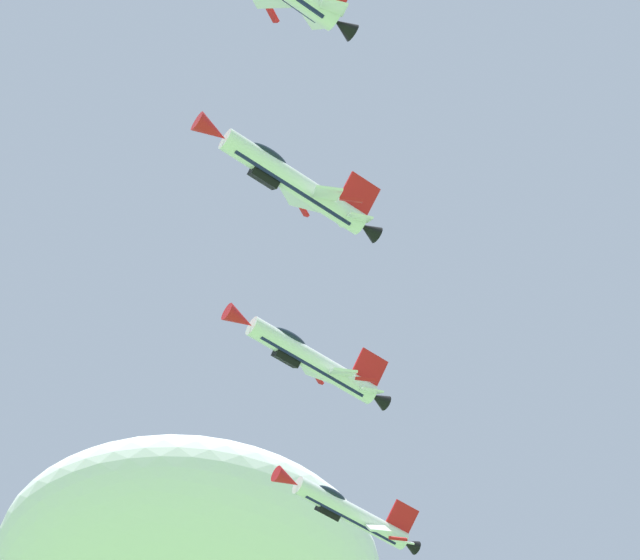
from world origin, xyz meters
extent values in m
cone|color=black|center=(1.85, 27.82, 76.70)|extent=(2.03, 1.92, 1.36)
cube|color=red|center=(-3.08, 28.97, 80.15)|extent=(1.38, 1.62, 0.58)
cube|color=white|center=(0.81, 26.18, 75.56)|extent=(1.81, 1.70, 1.75)
cube|color=white|center=(-0.08, 28.00, 77.83)|extent=(2.31, 2.32, 1.75)
cylinder|color=white|center=(0.38, 39.38, 74.98)|extent=(11.53, 6.80, 1.70)
cube|color=#191E4C|center=(0.22, 39.71, 74.69)|extent=(9.59, 5.53, 1.37)
cone|color=red|center=(-6.04, 36.24, 74.98)|extent=(2.84, 2.46, 1.56)
cone|color=black|center=(6.44, 42.35, 74.98)|extent=(2.03, 1.92, 1.36)
ellipsoid|color=#192333|center=(-1.78, 37.78, 75.39)|extent=(3.56, 2.80, 1.55)
cube|color=black|center=(-1.84, 38.99, 74.47)|extent=(2.57, 2.18, 1.38)
cube|color=white|center=(2.62, 38.70, 72.92)|extent=(1.99, 2.89, 3.36)
cube|color=red|center=(4.21, 37.99, 71.30)|extent=(1.61, 0.60, 0.58)
cube|color=white|center=(1.16, 41.69, 76.94)|extent=(3.41, 3.20, 3.36)
cube|color=red|center=(1.58, 43.38, 78.56)|extent=(1.38, 1.61, 0.58)
cube|color=white|center=(5.39, 40.75, 73.81)|extent=(1.80, 1.64, 1.80)
cube|color=white|center=(4.53, 42.50, 76.16)|extent=(2.27, 2.28, 1.80)
cube|color=red|center=(5.30, 40.24, 76.14)|extent=(3.27, 3.06, 1.81)
cylinder|color=white|center=(4.57, 55.86, 75.96)|extent=(11.53, 6.80, 1.70)
cube|color=#191E4C|center=(4.42, 56.16, 75.64)|extent=(9.62, 5.58, 1.33)
cone|color=red|center=(-1.85, 52.71, 75.96)|extent=(2.84, 2.46, 1.56)
cone|color=black|center=(10.64, 58.82, 75.96)|extent=(2.03, 1.92, 1.36)
ellipsoid|color=#192333|center=(2.41, 54.28, 76.40)|extent=(3.56, 2.80, 1.55)
cube|color=black|center=(2.37, 55.44, 75.41)|extent=(2.58, 2.19, 1.38)
cube|color=white|center=(6.87, 55.07, 74.00)|extent=(2.00, 3.08, 3.21)
cube|color=red|center=(8.50, 54.27, 72.46)|extent=(1.61, 0.61, 0.57)
cube|color=white|center=(5.30, 58.27, 77.81)|extent=(3.55, 3.31, 3.21)
cube|color=red|center=(5.68, 60.04, 79.35)|extent=(1.39, 1.62, 0.57)
cube|color=white|center=(9.61, 57.16, 74.85)|extent=(1.81, 1.74, 1.72)
cube|color=white|center=(8.70, 59.03, 77.08)|extent=(2.34, 2.35, 1.72)
cube|color=red|center=(9.47, 56.78, 77.20)|extent=(3.23, 2.97, 1.92)
cylinder|color=white|center=(11.17, 73.40, 77.23)|extent=(11.53, 6.80, 1.70)
cube|color=#191E4C|center=(11.01, 73.72, 76.94)|extent=(9.59, 5.52, 1.38)
cone|color=red|center=(4.75, 70.25, 77.23)|extent=(2.84, 2.46, 1.56)
cone|color=black|center=(17.23, 76.36, 77.23)|extent=(2.03, 1.92, 1.36)
ellipsoid|color=#192333|center=(9.02, 71.79, 77.63)|extent=(3.55, 2.80, 1.55)
cube|color=black|center=(8.95, 73.01, 76.72)|extent=(2.57, 2.17, 1.38)
cube|color=white|center=(13.40, 72.74, 75.14)|extent=(1.99, 2.86, 3.39)
cube|color=red|center=(14.99, 72.04, 73.51)|extent=(1.61, 0.59, 0.59)
cube|color=white|center=(11.96, 75.68, 79.21)|extent=(3.38, 3.18, 3.39)
cube|color=red|center=(12.39, 77.36, 80.84)|extent=(1.37, 1.61, 0.59)
cube|color=white|center=(16.17, 74.78, 76.04)|extent=(1.80, 1.62, 1.81)
cube|color=white|center=(15.33, 76.50, 78.42)|extent=(2.26, 2.27, 1.81)
cube|color=red|center=(16.10, 74.24, 78.37)|extent=(3.28, 3.07, 1.79)
camera|label=1|loc=(-4.77, -0.41, 1.86)|focal=64.73mm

